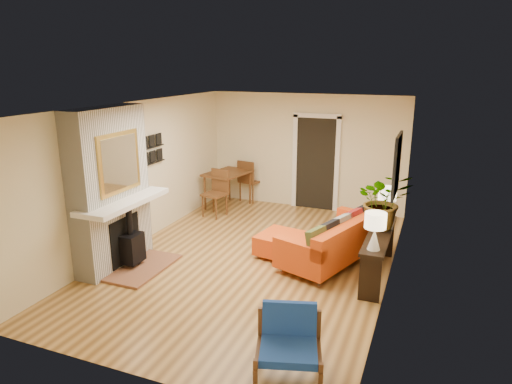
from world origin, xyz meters
TOP-DOWN VIEW (x-y plane):
  - room_shell at (0.60, 2.63)m, footprint 6.50×6.50m
  - fireplace at (-2.00, -1.00)m, footprint 1.09×1.68m
  - sofa at (1.35, 0.49)m, footprint 1.55×2.31m
  - ottoman at (0.43, 0.36)m, footprint 0.89×0.89m
  - blue_chair at (1.48, -2.56)m, footprint 0.86×0.85m
  - dining_table at (-1.57, 2.55)m, footprint 1.05×1.93m
  - console_table at (2.07, 0.15)m, footprint 0.34×1.85m
  - lamp_near at (2.07, -0.54)m, footprint 0.30×0.30m
  - lamp_far at (2.07, 0.90)m, footprint 0.30×0.30m
  - houseplant at (2.06, 0.39)m, footprint 1.02×0.95m

SIDE VIEW (x-z plane):
  - ottoman at x=0.43m, z-range 0.03..0.42m
  - sofa at x=1.35m, z-range -0.05..0.79m
  - blue_chair at x=1.48m, z-range 0.03..0.76m
  - console_table at x=2.07m, z-range 0.21..0.94m
  - dining_table at x=-1.57m, z-range 0.16..1.17m
  - lamp_near at x=2.07m, z-range 0.79..1.33m
  - lamp_far at x=2.07m, z-range 0.79..1.33m
  - houseplant at x=2.06m, z-range 0.72..1.64m
  - room_shell at x=0.60m, z-range -2.01..4.49m
  - fireplace at x=-2.00m, z-range -0.06..2.54m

